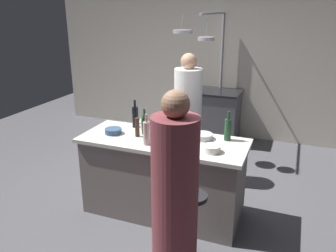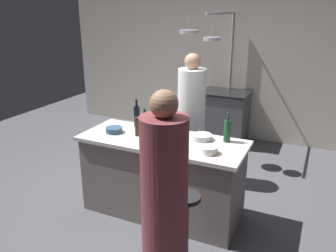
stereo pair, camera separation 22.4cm
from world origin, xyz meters
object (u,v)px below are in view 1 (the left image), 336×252
object	(u,v)px
mixing_bowl_blue	(113,131)
pepper_mill	(137,127)
guest_right	(175,206)
wine_glass_near_left_guest	(165,134)
stove_range	(216,116)
wine_bottle_rose	(147,133)
bar_stool_right	(192,224)
wine_bottle_green	(228,129)
wine_bottle_red	(145,124)
wine_bottle_dark	(135,117)
mixing_bowl_ceramic	(212,149)
wine_glass_near_right_guest	(141,120)
cutting_board	(165,132)
mixing_bowl_steel	(203,136)
chef	(188,123)

from	to	relation	value
mixing_bowl_blue	pepper_mill	bearing A→B (deg)	3.53
guest_right	wine_glass_near_left_guest	bearing A→B (deg)	116.00
stove_range	mixing_bowl_blue	world-z (taller)	mixing_bowl_blue
wine_glass_near_left_guest	mixing_bowl_blue	distance (m)	0.65
wine_bottle_rose	bar_stool_right	bearing A→B (deg)	-33.76
wine_bottle_green	wine_glass_near_left_guest	size ratio (longest dim) A/B	2.16
stove_range	wine_bottle_red	xyz separation A→B (m)	(-0.25, -2.37, 0.56)
wine_bottle_dark	wine_bottle_rose	bearing A→B (deg)	-51.78
wine_bottle_green	mixing_bowl_ceramic	xyz separation A→B (m)	(-0.07, -0.37, -0.09)
stove_range	wine_bottle_rose	xyz separation A→B (m)	(-0.10, -2.65, 0.58)
stove_range	wine_bottle_red	world-z (taller)	wine_bottle_red
guest_right	wine_glass_near_right_guest	bearing A→B (deg)	125.22
bar_stool_right	wine_bottle_green	bearing A→B (deg)	82.53
wine_bottle_red	mixing_bowl_ceramic	distance (m)	0.85
cutting_board	mixing_bowl_steel	bearing A→B (deg)	-2.25
wine_bottle_rose	mixing_bowl_ceramic	distance (m)	0.68
wine_bottle_dark	mixing_bowl_blue	bearing A→B (deg)	-114.08
wine_bottle_red	wine_bottle_dark	world-z (taller)	wine_bottle_dark
wine_bottle_green	mixing_bowl_ceramic	distance (m)	0.39
cutting_board	wine_glass_near_left_guest	distance (m)	0.31
stove_range	wine_glass_near_left_guest	distance (m)	2.61
bar_stool_right	wine_bottle_red	bearing A→B (deg)	138.23
bar_stool_right	guest_right	bearing A→B (deg)	-94.11
guest_right	mixing_bowl_ceramic	size ratio (longest dim) A/B	10.07
chef	guest_right	world-z (taller)	same
wine_bottle_red	wine_bottle_rose	distance (m)	0.32
bar_stool_right	pepper_mill	xyz separation A→B (m)	(-0.82, 0.60, 0.63)
bar_stool_right	wine_glass_near_right_guest	world-z (taller)	wine_glass_near_right_guest
wine_bottle_rose	stove_range	bearing A→B (deg)	87.87
wine_bottle_dark	mixing_bowl_ceramic	bearing A→B (deg)	-21.14
wine_bottle_rose	cutting_board	bearing A→B (deg)	81.86
pepper_mill	wine_glass_near_left_guest	xyz separation A→B (m)	(0.35, -0.07, 0.00)
stove_range	wine_bottle_green	bearing A→B (deg)	-73.83
cutting_board	mixing_bowl_blue	world-z (taller)	mixing_bowl_blue
mixing_bowl_steel	chef	bearing A→B (deg)	118.70
cutting_board	wine_glass_near_left_guest	xyz separation A→B (m)	(0.11, -0.28, 0.10)
wine_bottle_red	wine_bottle_dark	size ratio (longest dim) A/B	0.88
wine_glass_near_right_guest	mixing_bowl_steel	world-z (taller)	wine_glass_near_right_guest
wine_glass_near_right_guest	mixing_bowl_steel	distance (m)	0.75
bar_stool_right	wine_bottle_dark	xyz separation A→B (m)	(-0.98, 0.87, 0.65)
chef	wine_bottle_dark	world-z (taller)	chef
guest_right	stove_range	bearing A→B (deg)	98.35
mixing_bowl_ceramic	wine_bottle_green	bearing A→B (deg)	78.65
wine_bottle_green	wine_bottle_red	xyz separation A→B (m)	(-0.90, -0.14, -0.01)
bar_stool_right	pepper_mill	world-z (taller)	pepper_mill
stove_range	guest_right	size ratio (longest dim) A/B	0.52
stove_range	mixing_bowl_blue	distance (m)	2.60
mixing_bowl_ceramic	wine_bottle_dark	bearing A→B (deg)	158.86
bar_stool_right	cutting_board	distance (m)	1.12
wine_glass_near_right_guest	mixing_bowl_ceramic	size ratio (longest dim) A/B	0.87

